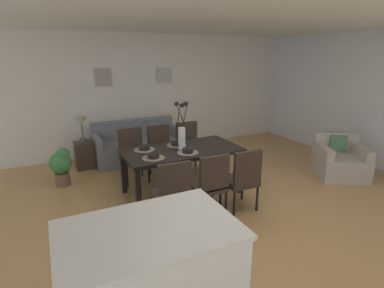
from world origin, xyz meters
TOP-DOWN VIEW (x-y plane):
  - ground_plane at (0.00, 0.00)m, footprint 9.00×9.00m
  - back_wall_panel at (0.00, 3.25)m, footprint 9.00×0.10m
  - side_window_wall at (3.65, 0.40)m, footprint 0.10×6.30m
  - ceiling_panel at (0.00, 0.40)m, footprint 9.00×7.20m
  - dining_table at (-0.26, 0.73)m, footprint 1.80×0.94m
  - dining_chair_near_left at (-0.80, -0.14)m, footprint 0.46×0.46m
  - dining_chair_near_right at (-0.82, 1.59)m, footprint 0.45×0.45m
  - dining_chair_far_left at (-0.24, -0.12)m, footprint 0.44×0.44m
  - dining_chair_far_right at (-0.29, 1.59)m, footprint 0.46×0.46m
  - dining_chair_mid_left at (0.26, -0.16)m, footprint 0.46×0.46m
  - dining_chair_mid_right at (0.27, 1.60)m, footprint 0.46×0.46m
  - centerpiece_vase at (-0.26, 0.73)m, footprint 0.21×0.23m
  - placemat_near_left at (-0.80, 0.52)m, footprint 0.32×0.32m
  - bowl_near_left at (-0.80, 0.52)m, footprint 0.17×0.17m
  - placemat_near_right at (-0.80, 0.94)m, footprint 0.32×0.32m
  - bowl_near_right at (-0.80, 0.94)m, footprint 0.17×0.17m
  - placemat_far_left at (-0.26, 0.52)m, footprint 0.32×0.32m
  - bowl_far_left at (-0.26, 0.52)m, footprint 0.17×0.17m
  - placemat_far_right at (-0.26, 0.94)m, footprint 0.32×0.32m
  - bowl_far_right at (-0.26, 0.94)m, footprint 0.17×0.17m
  - sofa at (-0.43, 2.63)m, footprint 1.78×0.84m
  - side_table at (-1.52, 2.60)m, footprint 0.36×0.36m
  - table_lamp at (-1.52, 2.60)m, footprint 0.22×0.22m
  - armchair at (2.63, 0.12)m, footprint 1.09×1.09m
  - kitchen_island at (-1.52, -1.43)m, footprint 1.33×0.87m
  - framed_picture_left at (-0.94, 3.18)m, footprint 0.36×0.03m
  - framed_picture_center at (0.41, 3.18)m, footprint 0.37×0.03m
  - potted_plant at (-1.97, 1.90)m, footprint 0.36×0.36m

SIDE VIEW (x-z plane):
  - ground_plane at x=0.00m, z-range 0.00..0.00m
  - side_table at x=-1.52m, z-range 0.00..0.52m
  - sofa at x=-0.43m, z-range -0.12..0.68m
  - armchair at x=2.63m, z-range -0.09..0.66m
  - potted_plant at x=-1.97m, z-range 0.04..0.71m
  - kitchen_island at x=-1.52m, z-range 0.00..0.92m
  - dining_chair_near_left at x=-0.80m, z-range 0.05..0.97m
  - dining_chair_near_right at x=-0.82m, z-range 0.05..0.97m
  - dining_chair_far_left at x=-0.24m, z-range 0.05..0.97m
  - dining_chair_far_right at x=-0.29m, z-range 0.05..0.97m
  - dining_chair_mid_left at x=0.26m, z-range 0.05..0.97m
  - dining_chair_mid_right at x=0.27m, z-range 0.05..0.97m
  - dining_table at x=-0.26m, z-range 0.29..1.03m
  - placemat_near_left at x=-0.80m, z-range 0.74..0.75m
  - placemat_near_right at x=-0.80m, z-range 0.74..0.75m
  - placemat_far_left at x=-0.26m, z-range 0.74..0.75m
  - placemat_far_right at x=-0.26m, z-range 0.74..0.75m
  - bowl_near_left at x=-0.80m, z-range 0.75..0.81m
  - bowl_near_right at x=-0.80m, z-range 0.75..0.81m
  - bowl_far_left at x=-0.26m, z-range 0.75..0.81m
  - bowl_far_right at x=-0.26m, z-range 0.75..0.81m
  - table_lamp at x=-1.52m, z-range 0.64..1.15m
  - centerpiece_vase at x=-0.26m, z-range 0.66..1.39m
  - back_wall_panel at x=0.00m, z-range 0.00..2.60m
  - side_window_wall at x=3.65m, z-range 0.00..2.60m
  - framed_picture_left at x=-0.94m, z-range 1.50..1.89m
  - framed_picture_center at x=0.41m, z-range 1.53..1.86m
  - ceiling_panel at x=0.00m, z-range 2.60..2.68m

